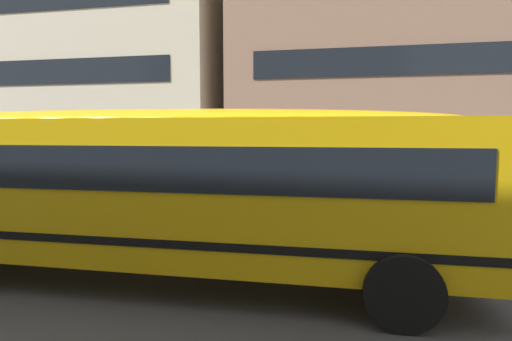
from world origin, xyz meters
name	(u,v)px	position (x,y,z in m)	size (l,w,h in m)	color
ground_plane	(181,250)	(0.00, 0.00, 0.00)	(400.00, 400.00, 0.00)	#424244
sidewalk_far	(254,198)	(0.00, 7.22, 0.01)	(120.00, 3.00, 0.01)	gray
lane_centreline	(181,250)	(0.00, 0.00, 0.00)	(110.00, 0.16, 0.01)	silver
school_bus	(126,178)	(-0.31, -1.66, 1.69)	(12.71, 3.01, 2.84)	yellow
apartment_block_far_left	(91,57)	(-10.80, 13.74, 6.65)	(16.40, 10.11, 13.30)	beige
apartment_block_far_centre	(410,43)	(6.22, 13.32, 6.65)	(15.61, 9.27, 13.30)	#93705B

